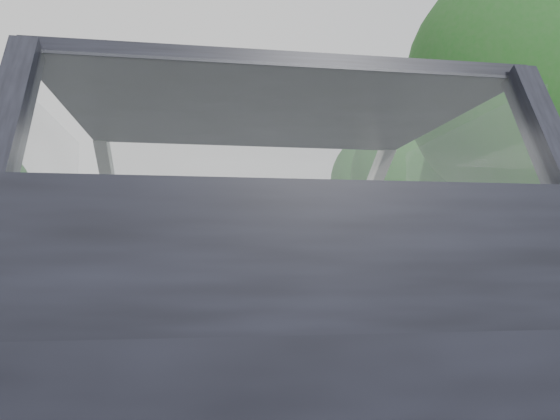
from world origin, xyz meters
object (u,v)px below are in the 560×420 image
object	(u,v)px
cat	(282,212)
utility_pole	(495,135)
other_car	(177,261)
highway_sign	(358,247)
subject_car	(254,272)

from	to	relation	value
cat	utility_pole	distance (m)	11.64
other_car	highway_sign	xyz separation A→B (m)	(6.84, -1.91, 0.50)
cat	highway_sign	world-z (taller)	highway_sign
cat	highway_sign	distance (m)	17.64
highway_sign	subject_car	bearing A→B (deg)	-124.98
subject_car	cat	distance (m)	0.78
highway_sign	other_car	bearing A→B (deg)	147.97
subject_car	other_car	size ratio (longest dim) A/B	0.98
subject_car	other_car	distance (m)	19.32
subject_car	highway_sign	xyz separation A→B (m)	(5.84, 17.38, 0.45)
utility_pole	other_car	bearing A→B (deg)	129.99
other_car	utility_pole	distance (m)	12.93
cat	subject_car	bearing A→B (deg)	-109.77
other_car	highway_sign	size ratio (longest dim) A/B	1.74
cat	utility_pole	xyz separation A→B (m)	(6.81, 9.03, 2.75)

